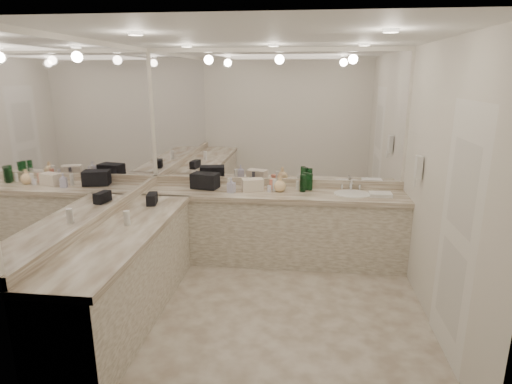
# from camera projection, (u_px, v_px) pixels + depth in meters

# --- Properties ---
(floor) EXTENTS (3.20, 3.20, 0.00)m
(floor) POSITION_uv_depth(u_px,v_px,m) (264.00, 308.00, 4.33)
(floor) COLOR beige
(floor) RESTS_ON ground
(ceiling) EXTENTS (3.20, 3.20, 0.00)m
(ceiling) POSITION_uv_depth(u_px,v_px,m) (265.00, 36.00, 3.64)
(ceiling) COLOR white
(ceiling) RESTS_ON floor
(wall_back) EXTENTS (3.20, 0.02, 2.60)m
(wall_back) POSITION_uv_depth(u_px,v_px,m) (276.00, 155.00, 5.42)
(wall_back) COLOR silver
(wall_back) RESTS_ON floor
(wall_left) EXTENTS (0.02, 3.00, 2.60)m
(wall_left) POSITION_uv_depth(u_px,v_px,m) (101.00, 179.00, 4.16)
(wall_left) COLOR silver
(wall_left) RESTS_ON floor
(wall_right) EXTENTS (0.02, 3.00, 2.60)m
(wall_right) POSITION_uv_depth(u_px,v_px,m) (443.00, 189.00, 3.81)
(wall_right) COLOR silver
(wall_right) RESTS_ON floor
(vanity_back_base) EXTENTS (3.20, 0.60, 0.84)m
(vanity_back_base) POSITION_uv_depth(u_px,v_px,m) (273.00, 229.00, 5.37)
(vanity_back_base) COLOR beige
(vanity_back_base) RESTS_ON floor
(vanity_back_top) EXTENTS (3.20, 0.64, 0.06)m
(vanity_back_top) POSITION_uv_depth(u_px,v_px,m) (273.00, 194.00, 5.24)
(vanity_back_top) COLOR beige
(vanity_back_top) RESTS_ON vanity_back_base
(vanity_left_base) EXTENTS (0.60, 2.40, 0.84)m
(vanity_left_base) POSITION_uv_depth(u_px,v_px,m) (125.00, 277.00, 4.07)
(vanity_left_base) COLOR beige
(vanity_left_base) RESTS_ON floor
(vanity_left_top) EXTENTS (0.64, 2.42, 0.06)m
(vanity_left_top) POSITION_uv_depth(u_px,v_px,m) (122.00, 233.00, 3.95)
(vanity_left_top) COLOR beige
(vanity_left_top) RESTS_ON vanity_left_base
(backsplash_back) EXTENTS (3.20, 0.04, 0.10)m
(backsplash_back) POSITION_uv_depth(u_px,v_px,m) (275.00, 182.00, 5.49)
(backsplash_back) COLOR beige
(backsplash_back) RESTS_ON vanity_back_top
(backsplash_left) EXTENTS (0.04, 3.00, 0.10)m
(backsplash_left) POSITION_uv_depth(u_px,v_px,m) (106.00, 214.00, 4.25)
(backsplash_left) COLOR beige
(backsplash_left) RESTS_ON vanity_left_top
(mirror_back) EXTENTS (3.12, 0.01, 1.55)m
(mirror_back) POSITION_uv_depth(u_px,v_px,m) (276.00, 117.00, 5.28)
(mirror_back) COLOR white
(mirror_back) RESTS_ON wall_back
(mirror_left) EXTENTS (0.01, 2.92, 1.55)m
(mirror_left) POSITION_uv_depth(u_px,v_px,m) (97.00, 131.00, 4.03)
(mirror_left) COLOR white
(mirror_left) RESTS_ON wall_left
(sink) EXTENTS (0.44, 0.44, 0.03)m
(sink) POSITION_uv_depth(u_px,v_px,m) (352.00, 195.00, 5.14)
(sink) COLOR white
(sink) RESTS_ON vanity_back_top
(faucet) EXTENTS (0.24, 0.16, 0.14)m
(faucet) POSITION_uv_depth(u_px,v_px,m) (351.00, 184.00, 5.32)
(faucet) COLOR silver
(faucet) RESTS_ON vanity_back_top
(wall_phone) EXTENTS (0.06, 0.10, 0.24)m
(wall_phone) POSITION_uv_depth(u_px,v_px,m) (419.00, 167.00, 4.47)
(wall_phone) COLOR white
(wall_phone) RESTS_ON wall_right
(door) EXTENTS (0.02, 0.82, 2.10)m
(door) POSITION_uv_depth(u_px,v_px,m) (457.00, 235.00, 3.40)
(door) COLOR white
(door) RESTS_ON wall_right
(black_toiletry_bag) EXTENTS (0.36, 0.27, 0.19)m
(black_toiletry_bag) POSITION_uv_depth(u_px,v_px,m) (205.00, 181.00, 5.37)
(black_toiletry_bag) COLOR black
(black_toiletry_bag) RESTS_ON vanity_back_top
(black_bag_spill) EXTENTS (0.14, 0.23, 0.12)m
(black_bag_spill) POSITION_uv_depth(u_px,v_px,m) (152.00, 199.00, 4.73)
(black_bag_spill) COLOR black
(black_bag_spill) RESTS_ON vanity_left_top
(cream_cosmetic_case) EXTENTS (0.29, 0.23, 0.15)m
(cream_cosmetic_case) POSITION_uv_depth(u_px,v_px,m) (253.00, 185.00, 5.28)
(cream_cosmetic_case) COLOR beige
(cream_cosmetic_case) RESTS_ON vanity_back_top
(hand_towel) EXTENTS (0.26, 0.18, 0.04)m
(hand_towel) POSITION_uv_depth(u_px,v_px,m) (381.00, 194.00, 5.04)
(hand_towel) COLOR white
(hand_towel) RESTS_ON vanity_back_top
(lotion_left) EXTENTS (0.06, 0.06, 0.14)m
(lotion_left) POSITION_uv_depth(u_px,v_px,m) (127.00, 218.00, 4.06)
(lotion_left) COLOR white
(lotion_left) RESTS_ON vanity_left_top
(soap_bottle_a) EXTENTS (0.08, 0.08, 0.19)m
(soap_bottle_a) POSITION_uv_depth(u_px,v_px,m) (206.00, 181.00, 5.39)
(soap_bottle_a) COLOR beige
(soap_bottle_a) RESTS_ON vanity_back_top
(soap_bottle_b) EXTENTS (0.10, 0.11, 0.18)m
(soap_bottle_b) POSITION_uv_depth(u_px,v_px,m) (231.00, 185.00, 5.18)
(soap_bottle_b) COLOR silver
(soap_bottle_b) RESTS_ON vanity_back_top
(soap_bottle_c) EXTENTS (0.17, 0.17, 0.19)m
(soap_bottle_c) POSITION_uv_depth(u_px,v_px,m) (280.00, 184.00, 5.23)
(soap_bottle_c) COLOR #FCD498
(soap_bottle_c) RESTS_ON vanity_back_top
(green_bottle_0) EXTENTS (0.06, 0.06, 0.21)m
(green_bottle_0) POSITION_uv_depth(u_px,v_px,m) (310.00, 182.00, 5.29)
(green_bottle_0) COLOR #165424
(green_bottle_0) RESTS_ON vanity_back_top
(green_bottle_1) EXTENTS (0.07, 0.07, 0.22)m
(green_bottle_1) POSITION_uv_depth(u_px,v_px,m) (306.00, 181.00, 5.30)
(green_bottle_1) COLOR #165424
(green_bottle_1) RESTS_ON vanity_back_top
(green_bottle_2) EXTENTS (0.07, 0.07, 0.21)m
(green_bottle_2) POSITION_uv_depth(u_px,v_px,m) (303.00, 183.00, 5.22)
(green_bottle_2) COLOR #165424
(green_bottle_2) RESTS_ON vanity_back_top
(amenity_bottle_0) EXTENTS (0.04, 0.04, 0.14)m
(amenity_bottle_0) POSITION_uv_depth(u_px,v_px,m) (251.00, 183.00, 5.38)
(amenity_bottle_0) COLOR #3F3F4C
(amenity_bottle_0) RESTS_ON vanity_back_top
(amenity_bottle_1) EXTENTS (0.04, 0.04, 0.12)m
(amenity_bottle_1) POSITION_uv_depth(u_px,v_px,m) (298.00, 185.00, 5.31)
(amenity_bottle_1) COLOR white
(amenity_bottle_1) RESTS_ON vanity_back_top
(amenity_bottle_2) EXTENTS (0.06, 0.06, 0.12)m
(amenity_bottle_2) POSITION_uv_depth(u_px,v_px,m) (272.00, 184.00, 5.37)
(amenity_bottle_2) COLOR #E57F66
(amenity_bottle_2) RESTS_ON vanity_back_top
(amenity_bottle_3) EXTENTS (0.05, 0.05, 0.08)m
(amenity_bottle_3) POSITION_uv_depth(u_px,v_px,m) (269.00, 189.00, 5.22)
(amenity_bottle_3) COLOR silver
(amenity_bottle_3) RESTS_ON vanity_back_top
(amenity_bottle_4) EXTENTS (0.05, 0.05, 0.14)m
(amenity_bottle_4) POSITION_uv_depth(u_px,v_px,m) (275.00, 185.00, 5.26)
(amenity_bottle_4) COLOR white
(amenity_bottle_4) RESTS_ON vanity_back_top
(amenity_bottle_5) EXTENTS (0.05, 0.05, 0.15)m
(amenity_bottle_5) POSITION_uv_depth(u_px,v_px,m) (229.00, 184.00, 5.30)
(amenity_bottle_5) COLOR white
(amenity_bottle_5) RESTS_ON vanity_back_top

